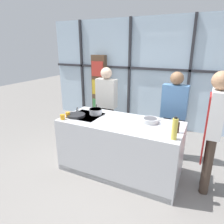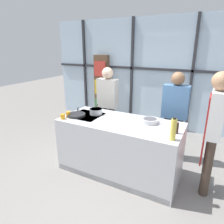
% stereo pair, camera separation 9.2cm
% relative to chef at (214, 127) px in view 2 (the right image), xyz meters
% --- Properties ---
extents(ground_plane, '(18.00, 18.00, 0.00)m').
position_rel_chef_xyz_m(ground_plane, '(-1.36, -0.14, -1.05)').
color(ground_plane, gray).
extents(back_window_wall, '(6.40, 0.10, 2.80)m').
position_rel_chef_xyz_m(back_window_wall, '(-1.36, 2.24, 0.35)').
color(back_window_wall, silver).
rests_on(back_window_wall, ground_plane).
extents(bookshelf, '(0.43, 0.19, 1.86)m').
position_rel_chef_xyz_m(bookshelf, '(-2.99, 2.06, -0.12)').
color(bookshelf, brown).
rests_on(bookshelf, ground_plane).
extents(demo_island, '(2.00, 0.89, 0.93)m').
position_rel_chef_xyz_m(demo_island, '(-1.36, -0.14, -0.59)').
color(demo_island, silver).
rests_on(demo_island, ground_plane).
extents(chef, '(0.25, 0.40, 1.80)m').
position_rel_chef_xyz_m(chef, '(0.00, 0.00, 0.00)').
color(chef, '#47382D').
rests_on(chef, ground_plane).
extents(spectator_far_left, '(0.43, 0.24, 1.69)m').
position_rel_chef_xyz_m(spectator_far_left, '(-2.06, 0.72, -0.09)').
color(spectator_far_left, black).
rests_on(spectator_far_left, ground_plane).
extents(spectator_center_left, '(0.45, 0.24, 1.68)m').
position_rel_chef_xyz_m(spectator_center_left, '(-0.66, 0.72, -0.10)').
color(spectator_center_left, black).
rests_on(spectator_center_left, ground_plane).
extents(frying_pan, '(0.39, 0.51, 0.04)m').
position_rel_chef_xyz_m(frying_pan, '(-2.14, -0.26, -0.10)').
color(frying_pan, '#232326').
rests_on(frying_pan, demo_island).
extents(saucepan, '(0.27, 0.40, 0.10)m').
position_rel_chef_xyz_m(saucepan, '(-1.89, -0.01, -0.06)').
color(saucepan, silver).
rests_on(saucepan, demo_island).
extents(white_plate, '(0.24, 0.24, 0.01)m').
position_rel_chef_xyz_m(white_plate, '(-0.89, 0.19, -0.11)').
color(white_plate, white).
rests_on(white_plate, demo_island).
extents(mixing_bowl, '(0.26, 0.26, 0.07)m').
position_rel_chef_xyz_m(mixing_bowl, '(-0.90, 0.01, -0.08)').
color(mixing_bowl, silver).
rests_on(mixing_bowl, demo_island).
extents(oil_bottle, '(0.07, 0.07, 0.31)m').
position_rel_chef_xyz_m(oil_bottle, '(-0.46, -0.43, 0.03)').
color(oil_bottle, '#E0CC4C').
rests_on(oil_bottle, demo_island).
extents(pepper_grinder, '(0.04, 0.04, 0.18)m').
position_rel_chef_xyz_m(pepper_grinder, '(-0.45, -0.20, -0.03)').
color(pepper_grinder, '#332319').
rests_on(pepper_grinder, demo_island).
extents(juice_glass_near, '(0.08, 0.08, 0.09)m').
position_rel_chef_xyz_m(juice_glass_near, '(-2.25, -0.48, -0.08)').
color(juice_glass_near, orange).
rests_on(juice_glass_near, demo_island).
extents(juice_glass_far, '(0.08, 0.08, 0.09)m').
position_rel_chef_xyz_m(juice_glass_far, '(-2.25, -0.34, -0.08)').
color(juice_glass_far, orange).
rests_on(juice_glass_far, demo_island).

